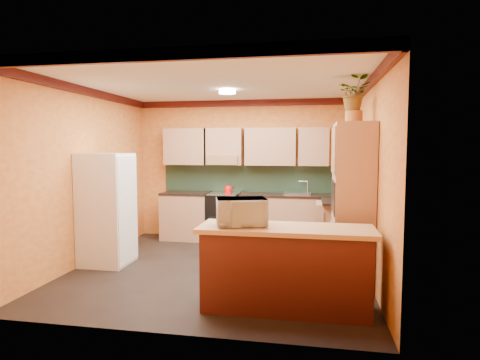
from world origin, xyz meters
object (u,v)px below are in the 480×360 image
Objects in this scene: base_cabinets_back at (256,219)px; fridge at (107,209)px; breakfast_bar at (285,271)px; stove at (224,217)px; microwave at (241,212)px; pantry at (352,204)px.

base_cabinets_back is 2.78m from fridge.
base_cabinets_back is 3.21m from breakfast_bar.
stove is 3.42m from breakfast_bar.
microwave is at bearing 180.00° from breakfast_bar.
pantry is at bearing -43.55° from stove.
microwave is (-1.29, -1.05, 0.03)m from pantry.
microwave reaches higher than base_cabinets_back.
breakfast_bar is (0.76, -3.12, 0.00)m from base_cabinets_back.
stove is (-0.62, -0.00, 0.02)m from base_cabinets_back.
breakfast_bar is (2.81, -1.27, -0.41)m from fridge.
fridge is at bearing 134.19° from microwave.
fridge is at bearing 155.59° from breakfast_bar.
stove is at bearing 136.45° from pantry.
breakfast_bar is (1.39, -3.12, -0.02)m from stove.
base_cabinets_back is at bearing 42.12° from fridge.
stove is 2.36m from fridge.
pantry is 3.87× the size of microwave.
stove is at bearing 89.03° from microwave.
microwave is (0.90, -3.12, 0.63)m from stove.
pantry is 1.45m from breakfast_bar.
breakfast_bar is (-0.79, -1.05, -0.61)m from pantry.
microwave is at bearing -140.88° from pantry.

